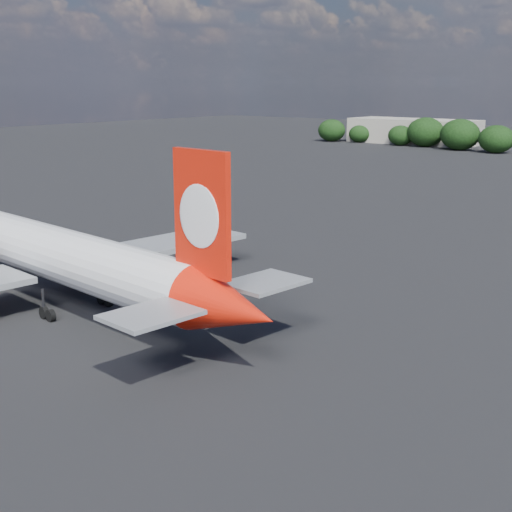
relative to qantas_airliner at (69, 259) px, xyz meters
The scene contains 3 objects.
ground 49.49m from the qantas_airliner, 84.83° to the left, with size 500.00×500.00×0.00m, color black.
qantas_airliner is the anchor object (origin of this frame).
terminal_building 190.93m from the qantas_airliner, 108.49° to the left, with size 42.00×16.00×8.00m.
Camera 1 is at (46.91, -25.38, 19.87)m, focal length 50.00 mm.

